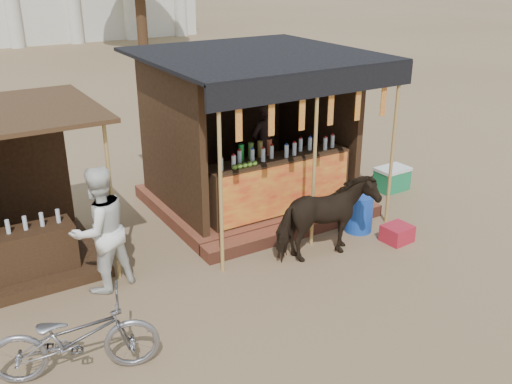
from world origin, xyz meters
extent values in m
plane|color=#846B4C|center=(0.00, 0.00, 0.00)|extent=(120.00, 120.00, 0.00)
cube|color=brown|center=(1.00, 3.50, 0.11)|extent=(3.40, 2.80, 0.22)
cube|color=brown|center=(1.00, 1.95, 0.10)|extent=(3.40, 0.35, 0.20)
cube|color=#3C2315|center=(1.00, 2.55, 0.69)|extent=(2.60, 0.55, 0.95)
cube|color=red|center=(1.00, 2.27, 0.69)|extent=(2.50, 0.02, 0.88)
cube|color=#3C2315|center=(1.00, 4.75, 1.47)|extent=(3.00, 0.12, 2.50)
cube|color=#3C2315|center=(-0.50, 3.50, 1.47)|extent=(0.12, 2.50, 2.50)
cube|color=#3C2315|center=(2.50, 3.50, 1.47)|extent=(0.12, 2.50, 2.50)
cube|color=black|center=(1.00, 3.30, 2.75)|extent=(3.60, 3.60, 0.06)
cube|color=black|center=(1.00, 1.52, 2.57)|extent=(3.60, 0.06, 0.36)
cylinder|color=tan|center=(-0.60, 1.55, 1.38)|extent=(0.06, 0.06, 2.75)
cylinder|color=tan|center=(1.00, 1.55, 1.38)|extent=(0.06, 0.06, 2.75)
cylinder|color=tan|center=(2.60, 1.55, 1.38)|extent=(0.06, 0.06, 2.75)
cube|color=red|center=(-0.30, 1.55, 2.20)|extent=(0.10, 0.02, 0.55)
cube|color=red|center=(0.22, 1.55, 2.20)|extent=(0.10, 0.02, 0.55)
cube|color=red|center=(0.74, 1.55, 2.20)|extent=(0.10, 0.02, 0.55)
cube|color=red|center=(1.26, 1.55, 2.20)|extent=(0.10, 0.02, 0.55)
cube|color=red|center=(1.78, 1.55, 2.20)|extent=(0.10, 0.02, 0.55)
cube|color=red|center=(2.30, 1.55, 2.20)|extent=(0.10, 0.02, 0.55)
imported|color=black|center=(1.40, 3.60, 1.03)|extent=(0.66, 0.50, 1.62)
cube|color=#3C2315|center=(-3.00, 3.20, 0.07)|extent=(2.00, 2.00, 0.15)
cube|color=#3C2315|center=(-3.00, 4.15, 1.05)|extent=(1.90, 0.10, 2.10)
cube|color=#472D19|center=(-3.00, 3.10, 2.35)|extent=(2.40, 2.40, 0.06)
cylinder|color=tan|center=(-1.95, 2.15, 1.18)|extent=(0.05, 0.05, 2.35)
cube|color=#3C2315|center=(-3.00, 2.70, 0.40)|extent=(1.20, 0.50, 0.80)
imported|color=black|center=(0.92, 1.11, 0.64)|extent=(1.56, 0.80, 1.28)
imported|color=gray|center=(-2.99, 0.42, 0.47)|extent=(1.89, 1.13, 0.94)
imported|color=white|center=(-2.19, 2.00, 0.88)|extent=(1.01, 0.88, 1.77)
cylinder|color=#1743AF|center=(1.97, 1.55, 0.32)|extent=(0.60, 0.60, 0.63)
cube|color=#A81C2C|center=(2.24, 0.92, 0.14)|extent=(0.47, 0.42, 0.27)
cube|color=#1C7E4B|center=(3.72, 2.60, 0.20)|extent=(0.63, 0.44, 0.40)
cube|color=white|center=(3.72, 2.60, 0.43)|extent=(0.65, 0.46, 0.06)
cylinder|color=silver|center=(1.00, 26.40, 1.80)|extent=(0.70, 0.70, 3.60)
cylinder|color=silver|center=(4.00, 26.40, 1.80)|extent=(0.70, 0.70, 3.60)
cylinder|color=silver|center=(7.00, 26.40, 1.80)|extent=(0.70, 0.70, 3.60)
cylinder|color=silver|center=(10.00, 26.40, 1.80)|extent=(0.70, 0.70, 3.60)
cylinder|color=#382314|center=(6.00, 22.00, 2.00)|extent=(0.50, 0.50, 4.00)
camera|label=1|loc=(-3.95, -4.91, 4.25)|focal=40.00mm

